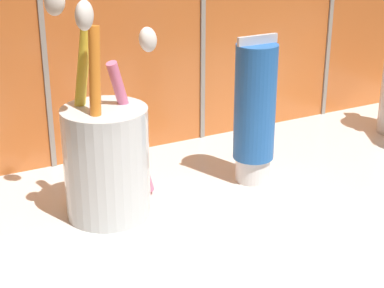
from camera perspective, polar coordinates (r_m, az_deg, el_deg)
The scene contains 3 objects.
sink_counter at distance 56.96cm, azimuth 8.24°, elevation -6.58°, with size 67.36×37.58×2.00cm, color silver.
toothbrush_cup at distance 53.37cm, azimuth -7.65°, elevation -1.09°, with size 9.89×7.50×18.93cm.
toothpaste_tube at distance 58.82cm, azimuth 5.60°, elevation 2.90°, with size 4.00×3.81×13.91cm.
Camera 1 is at (-30.16, -40.00, 28.09)cm, focal length 60.00 mm.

